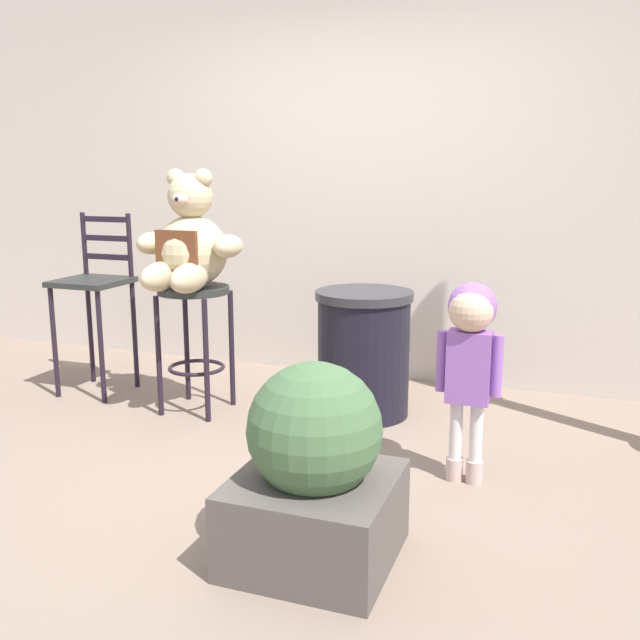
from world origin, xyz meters
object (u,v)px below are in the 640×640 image
(child_walking, at_px, (470,339))
(trash_bin, at_px, (363,353))
(bar_chair_empty, at_px, (95,291))
(planter_with_shrub, at_px, (315,472))
(bar_stool_with_teddy, at_px, (195,321))
(teddy_bear, at_px, (189,245))

(child_walking, distance_m, trash_bin, 1.07)
(bar_chair_empty, distance_m, planter_with_shrub, 2.54)
(child_walking, bearing_deg, bar_chair_empty, -35.11)
(trash_bin, bearing_deg, planter_with_shrub, -79.63)
(bar_stool_with_teddy, relative_size, trash_bin, 1.02)
(trash_bin, relative_size, bar_chair_empty, 0.64)
(trash_bin, height_order, bar_chair_empty, bar_chair_empty)
(child_walking, height_order, bar_chair_empty, bar_chair_empty)
(bar_stool_with_teddy, height_order, teddy_bear, teddy_bear)
(trash_bin, distance_m, planter_with_shrub, 1.64)
(trash_bin, xyz_separation_m, bar_chair_empty, (-1.76, -0.16, 0.30))
(teddy_bear, height_order, planter_with_shrub, teddy_bear)
(bar_chair_empty, bearing_deg, trash_bin, 5.22)
(child_walking, bearing_deg, teddy_bear, -36.09)
(trash_bin, height_order, planter_with_shrub, planter_with_shrub)
(child_walking, distance_m, bar_chair_empty, 2.55)
(bar_chair_empty, xyz_separation_m, planter_with_shrub, (2.06, -1.45, -0.33))
(teddy_bear, distance_m, planter_with_shrub, 1.93)
(planter_with_shrub, bearing_deg, bar_chair_empty, 144.80)
(bar_chair_empty, bearing_deg, planter_with_shrub, -35.20)
(teddy_bear, bearing_deg, bar_chair_empty, 169.07)
(child_walking, distance_m, planter_with_shrub, 1.03)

